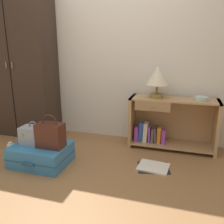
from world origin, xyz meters
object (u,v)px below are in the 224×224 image
table_lamp (158,77)px  bottle (11,150)px  wardrobe (20,64)px  bookshelf (168,123)px  bowl (201,98)px  suitcase_large (41,154)px  handbag (50,135)px  open_book_on_floor (153,167)px  train_case (34,135)px

table_lamp → bottle: 2.04m
wardrobe → bookshelf: (2.18, 0.06, -0.74)m
bowl → bottle: 2.43m
table_lamp → bottle: size_ratio=2.09×
table_lamp → suitcase_large: bearing=-143.9°
wardrobe → handbag: wardrobe is taller
handbag → open_book_on_floor: bearing=14.2°
table_lamp → suitcase_large: size_ratio=0.65×
wardrobe → bowl: bearing=1.0°
bowl → handbag: (-1.60, -0.90, -0.33)m
bookshelf → suitcase_large: bookshelf is taller
open_book_on_floor → bottle: bearing=-172.1°
bookshelf → table_lamp: 0.64m
bowl → open_book_on_floor: 1.05m
bowl → handbag: bearing=-150.5°
bookshelf → open_book_on_floor: 0.72m
bowl → suitcase_large: bowl is taller
handbag → open_book_on_floor: (1.12, 0.28, -0.37)m
wardrobe → bottle: bearing=-65.8°
wardrobe → train_case: size_ratio=7.23×
handbag → open_book_on_floor: size_ratio=0.94×
open_book_on_floor → suitcase_large: bearing=-167.8°
wardrobe → handbag: size_ratio=5.61×
wardrobe → open_book_on_floor: 2.40m
bookshelf → table_lamp: bearing=-168.7°
bookshelf → bottle: bearing=-154.4°
suitcase_large → bottle: 0.45m
table_lamp → train_case: table_lamp is taller
suitcase_large → bottle: size_ratio=3.23×
bookshelf → train_case: 1.70m
handbag → bottle: handbag is taller
train_case → handbag: (0.23, -0.02, 0.04)m
bowl → bottle: size_ratio=0.82×
bottle → suitcase_large: bearing=-4.4°
suitcase_large → train_case: 0.24m
handbag → wardrobe: bearing=138.3°
wardrobe → train_case: (0.73, -0.83, -0.73)m
wardrobe → bowl: (2.56, 0.05, -0.37)m
train_case → bottle: bearing=176.5°
train_case → open_book_on_floor: bearing=10.9°
bowl → train_case: size_ratio=0.55×
train_case → handbag: bearing=-5.7°
train_case → bowl: bearing=25.7°
bookshelf → suitcase_large: (-1.36, -0.90, -0.22)m
bowl → handbag: bowl is taller
wardrobe → suitcase_large: wardrobe is taller
train_case → bottle: size_ratio=1.50×
open_book_on_floor → bowl: bearing=52.2°
table_lamp → open_book_on_floor: table_lamp is taller
wardrobe → table_lamp: size_ratio=5.21×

